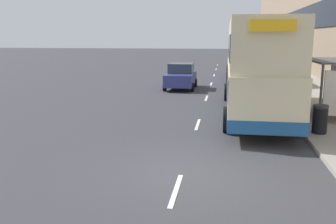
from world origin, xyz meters
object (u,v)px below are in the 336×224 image
object	(u,v)px
bus_shelter	(334,77)
litter_bin	(320,119)
pedestrian_at_shelter	(308,96)
car_0	(181,76)
double_decker_bus_ahead	(244,53)
pedestrian_2	(282,83)
double_decker_bus_near	(256,66)

from	to	relation	value
bus_shelter	litter_bin	distance (m)	3.66
pedestrian_at_shelter	car_0	bearing A→B (deg)	128.50
car_0	litter_bin	bearing A→B (deg)	118.28
double_decker_bus_ahead	pedestrian_2	distance (m)	10.87
litter_bin	pedestrian_2	bearing A→B (deg)	91.27
double_decker_bus_ahead	pedestrian_at_shelter	bearing A→B (deg)	-81.72
car_0	pedestrian_at_shelter	bearing A→B (deg)	128.50
pedestrian_at_shelter	litter_bin	distance (m)	3.64
bus_shelter	car_0	world-z (taller)	bus_shelter
double_decker_bus_ahead	bus_shelter	bearing A→B (deg)	-78.55
double_decker_bus_near	double_decker_bus_ahead	size ratio (longest dim) A/B	1.04
pedestrian_2	litter_bin	distance (m)	8.32
double_decker_bus_ahead	car_0	bearing A→B (deg)	-124.51
pedestrian_at_shelter	double_decker_bus_near	bearing A→B (deg)	177.16
double_decker_bus_near	pedestrian_2	distance (m)	5.12
double_decker_bus_ahead	pedestrian_2	size ratio (longest dim) A/B	6.79
bus_shelter	pedestrian_at_shelter	xyz separation A→B (m)	(-0.95, 0.38, -0.91)
double_decker_bus_near	double_decker_bus_ahead	distance (m)	15.22
pedestrian_at_shelter	pedestrian_2	size ratio (longest dim) A/B	0.99
double_decker_bus_near	litter_bin	world-z (taller)	double_decker_bus_near
pedestrian_at_shelter	double_decker_bus_ahead	bearing A→B (deg)	98.28
double_decker_bus_near	pedestrian_2	size ratio (longest dim) A/B	7.06
bus_shelter	double_decker_bus_ahead	world-z (taller)	double_decker_bus_ahead
bus_shelter	litter_bin	world-z (taller)	bus_shelter
bus_shelter	double_decker_bus_ahead	bearing A→B (deg)	101.45
car_0	pedestrian_at_shelter	world-z (taller)	car_0
double_decker_bus_near	pedestrian_at_shelter	size ratio (longest dim) A/B	7.12
double_decker_bus_near	pedestrian_at_shelter	distance (m)	2.69
pedestrian_at_shelter	litter_bin	size ratio (longest dim) A/B	1.54
car_0	pedestrian_2	xyz separation A→B (m)	(6.40, -3.92, 0.09)
pedestrian_2	bus_shelter	bearing A→B (deg)	-74.51
litter_bin	double_decker_bus_near	bearing A→B (deg)	119.05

